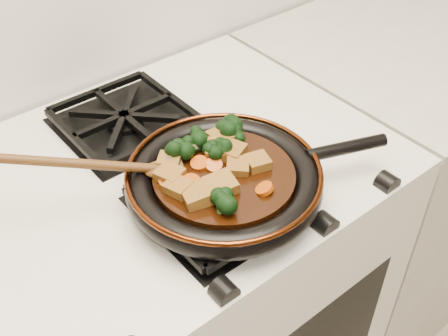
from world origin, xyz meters
TOP-DOWN VIEW (x-y plane):
  - stove at (0.00, 1.69)m, footprint 0.76×0.60m
  - burner_grate_front at (0.00, 1.55)m, footprint 0.23×0.23m
  - burner_grate_back at (0.00, 1.83)m, footprint 0.23×0.23m
  - skillet at (0.02, 1.55)m, footprint 0.42×0.31m
  - braising_sauce at (0.02, 1.55)m, footprint 0.22×0.22m
  - tofu_cube_0 at (0.06, 1.61)m, footprint 0.04×0.05m
  - tofu_cube_1 at (-0.05, 1.53)m, footprint 0.05×0.05m
  - tofu_cube_2 at (-0.01, 1.53)m, footprint 0.05×0.05m
  - tofu_cube_3 at (-0.06, 1.59)m, footprint 0.05×0.05m
  - tofu_cube_4 at (0.04, 1.59)m, footprint 0.04×0.04m
  - tofu_cube_5 at (0.05, 1.58)m, footprint 0.05×0.06m
  - tofu_cube_6 at (0.04, 1.55)m, footprint 0.05×0.05m
  - tofu_cube_7 at (0.07, 1.53)m, footprint 0.04×0.04m
  - tofu_cube_8 at (0.04, 1.59)m, footprint 0.06×0.06m
  - tofu_cube_9 at (-0.06, 1.56)m, footprint 0.04×0.05m
  - tofu_cube_10 at (-0.04, 1.62)m, footprint 0.05×0.05m
  - broccoli_floret_0 at (-0.04, 1.49)m, footprint 0.07×0.07m
  - broccoli_floret_1 at (0.04, 1.59)m, footprint 0.06×0.07m
  - broccoli_floret_2 at (0.02, 1.64)m, footprint 0.07×0.08m
  - broccoli_floret_3 at (0.08, 1.62)m, footprint 0.09×0.08m
  - broccoli_floret_4 at (0.08, 1.60)m, footprint 0.09×0.08m
  - broccoli_floret_5 at (-0.01, 1.63)m, footprint 0.06×0.06m
  - carrot_coin_0 at (-0.04, 1.56)m, footprint 0.03×0.03m
  - carrot_coin_1 at (-0.06, 1.59)m, footprint 0.03×0.03m
  - carrot_coin_2 at (-0.00, 1.59)m, footprint 0.03×0.03m
  - carrot_coin_3 at (0.04, 1.48)m, footprint 0.03×0.03m
  - carrot_coin_4 at (0.01, 1.57)m, footprint 0.03×0.03m
  - mushroom_slice_0 at (0.01, 1.63)m, footprint 0.05×0.04m
  - mushroom_slice_1 at (-0.04, 1.61)m, footprint 0.04×0.04m
  - mushroom_slice_2 at (0.03, 1.63)m, footprint 0.04×0.04m
  - wooden_spoon at (-0.13, 1.66)m, footprint 0.16×0.10m

SIDE VIEW (x-z plane):
  - stove at x=0.00m, z-range 0.00..0.90m
  - burner_grate_front at x=0.00m, z-range 0.90..0.93m
  - burner_grate_back at x=0.00m, z-range 0.90..0.93m
  - skillet at x=0.02m, z-range 0.92..0.97m
  - braising_sauce at x=0.02m, z-range 0.94..0.96m
  - carrot_coin_0 at x=-0.04m, z-range 0.96..0.97m
  - carrot_coin_1 at x=-0.06m, z-range 0.95..0.97m
  - carrot_coin_2 at x=0.00m, z-range 0.96..0.97m
  - carrot_coin_3 at x=0.04m, z-range 0.95..0.98m
  - carrot_coin_4 at x=0.01m, z-range 0.95..0.97m
  - mushroom_slice_0 at x=0.01m, z-range 0.95..0.98m
  - mushroom_slice_1 at x=-0.04m, z-range 0.95..0.98m
  - mushroom_slice_2 at x=0.03m, z-range 0.95..0.98m
  - tofu_cube_4 at x=0.04m, z-range 0.96..0.98m
  - tofu_cube_6 at x=0.04m, z-range 0.95..0.98m
  - tofu_cube_10 at x=-0.04m, z-range 0.96..0.98m
  - tofu_cube_7 at x=0.07m, z-range 0.96..0.98m
  - tofu_cube_9 at x=-0.06m, z-range 0.95..0.98m
  - tofu_cube_3 at x=-0.06m, z-range 0.95..0.98m
  - broccoli_floret_2 at x=0.02m, z-range 0.94..1.00m
  - tofu_cube_8 at x=0.04m, z-range 0.95..0.98m
  - tofu_cube_2 at x=-0.01m, z-range 0.95..0.98m
  - tofu_cube_1 at x=-0.05m, z-range 0.95..0.98m
  - tofu_cube_0 at x=0.06m, z-range 0.95..0.98m
  - tofu_cube_5 at x=0.05m, z-range 0.95..0.98m
  - broccoli_floret_0 at x=-0.04m, z-range 0.93..1.00m
  - broccoli_floret_4 at x=0.08m, z-range 0.93..1.01m
  - broccoli_floret_1 at x=0.04m, z-range 0.94..1.00m
  - broccoli_floret_3 at x=0.08m, z-range 0.94..1.01m
  - broccoli_floret_5 at x=-0.01m, z-range 0.94..1.00m
  - wooden_spoon at x=-0.13m, z-range 0.85..1.12m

